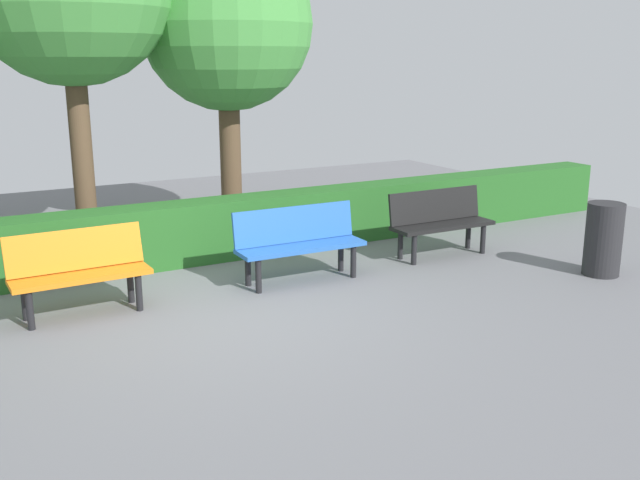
# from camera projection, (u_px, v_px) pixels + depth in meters

# --- Properties ---
(ground_plane) EXTENTS (16.51, 16.51, 0.00)m
(ground_plane) POSITION_uv_depth(u_px,v_px,m) (226.00, 314.00, 7.40)
(ground_plane) COLOR slate
(bench_black) EXTENTS (1.43, 0.46, 0.86)m
(bench_black) POSITION_uv_depth(u_px,v_px,m) (440.00, 220.00, 9.48)
(bench_black) COLOR black
(bench_black) RESTS_ON ground_plane
(bench_blue) EXTENTS (1.53, 0.47, 0.86)m
(bench_blue) POSITION_uv_depth(u_px,v_px,m) (299.00, 240.00, 8.41)
(bench_blue) COLOR blue
(bench_blue) RESTS_ON ground_plane
(bench_orange) EXTENTS (1.38, 0.51, 0.86)m
(bench_orange) POSITION_uv_depth(u_px,v_px,m) (79.00, 269.00, 7.31)
(bench_orange) COLOR orange
(bench_orange) RESTS_ON ground_plane
(hedge_row) EXTENTS (12.51, 0.51, 0.78)m
(hedge_row) POSITION_uv_depth(u_px,v_px,m) (242.00, 226.00, 9.51)
(hedge_row) COLOR #266023
(hedge_row) RESTS_ON ground_plane
(tree_near) EXTENTS (2.47, 2.47, 4.24)m
(tree_near) POSITION_uv_depth(u_px,v_px,m) (226.00, 26.00, 10.28)
(tree_near) COLOR brown
(tree_near) RESTS_ON ground_plane
(trash_bin) EXTENTS (0.43, 0.43, 0.88)m
(trash_bin) POSITION_uv_depth(u_px,v_px,m) (603.00, 239.00, 8.63)
(trash_bin) COLOR #262628
(trash_bin) RESTS_ON ground_plane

